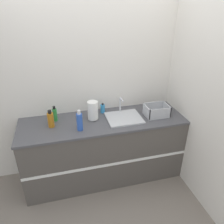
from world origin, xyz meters
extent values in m
plane|color=slate|center=(0.00, 0.00, 0.00)|extent=(12.00, 12.00, 0.00)
cube|color=silver|center=(0.00, 0.69, 1.30)|extent=(4.54, 0.06, 2.60)
cube|color=silver|center=(1.10, 0.33, 1.30)|extent=(0.06, 2.66, 2.60)
cube|color=#514C47|center=(0.00, 0.33, 0.44)|extent=(2.14, 0.66, 0.89)
cube|color=white|center=(0.00, 0.00, 0.44)|extent=(2.14, 0.01, 0.04)
cube|color=#4C4C51|center=(0.00, 0.33, 0.90)|extent=(2.16, 0.69, 0.03)
cube|color=silver|center=(0.27, 0.30, 0.93)|extent=(0.45, 0.40, 0.02)
cylinder|color=silver|center=(0.27, 0.48, 1.04)|extent=(0.02, 0.02, 0.21)
cylinder|color=silver|center=(0.27, 0.42, 1.14)|extent=(0.02, 0.13, 0.02)
cylinder|color=#4C4C51|center=(-0.12, 0.38, 0.92)|extent=(0.10, 0.10, 0.01)
cylinder|color=white|center=(-0.12, 0.38, 1.05)|extent=(0.13, 0.13, 0.24)
cube|color=#B7BABF|center=(0.72, 0.28, 0.92)|extent=(0.31, 0.23, 0.01)
cube|color=#B7BABF|center=(0.72, 0.16, 1.00)|extent=(0.31, 0.01, 0.14)
cube|color=#B7BABF|center=(0.72, 0.39, 1.00)|extent=(0.31, 0.01, 0.14)
cube|color=#B7BABF|center=(0.57, 0.28, 1.00)|extent=(0.01, 0.23, 0.14)
cube|color=#B7BABF|center=(0.87, 0.28, 1.00)|extent=(0.01, 0.23, 0.14)
cylinder|color=#2D8C3D|center=(-0.60, 0.47, 1.00)|extent=(0.06, 0.06, 0.17)
cylinder|color=black|center=(-0.60, 0.47, 1.10)|extent=(0.03, 0.03, 0.04)
cylinder|color=#B26B19|center=(-0.65, 0.33, 1.01)|extent=(0.08, 0.08, 0.18)
cylinder|color=black|center=(-0.65, 0.33, 1.12)|extent=(0.04, 0.04, 0.04)
cylinder|color=#2D56B7|center=(-0.32, 0.17, 1.03)|extent=(0.07, 0.07, 0.22)
cylinder|color=silver|center=(-0.32, 0.17, 1.16)|extent=(0.04, 0.04, 0.05)
cylinder|color=#338CCC|center=(0.04, 0.54, 0.98)|extent=(0.06, 0.06, 0.12)
cylinder|color=black|center=(0.04, 0.54, 1.05)|extent=(0.03, 0.03, 0.02)
camera|label=1|loc=(-0.52, -2.10, 2.32)|focal=35.00mm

